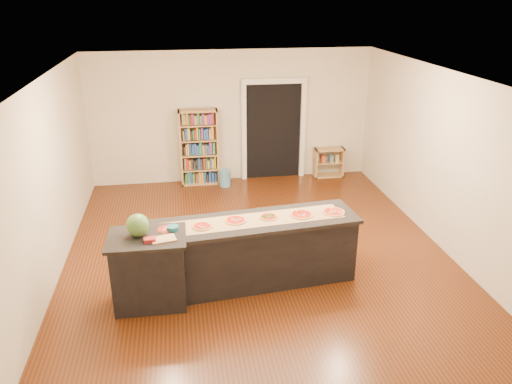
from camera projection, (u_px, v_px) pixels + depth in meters
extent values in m
cube|color=beige|center=(258.00, 172.00, 7.43)|extent=(6.00, 7.00, 2.80)
cube|color=#4F250D|center=(258.00, 254.00, 7.96)|extent=(6.00, 7.00, 0.01)
cube|color=white|center=(258.00, 77.00, 6.90)|extent=(6.00, 7.00, 0.01)
cube|color=black|center=(273.00, 131.00, 10.88)|extent=(1.20, 0.02, 2.10)
cube|color=silver|center=(244.00, 133.00, 10.75)|extent=(0.10, 0.08, 2.10)
cube|color=silver|center=(303.00, 131.00, 10.93)|extent=(0.10, 0.08, 2.10)
cube|color=silver|center=(274.00, 81.00, 10.42)|extent=(1.40, 0.08, 0.12)
cube|color=black|center=(253.00, 253.00, 7.06)|extent=(2.87, 0.72, 0.92)
cube|color=black|center=(253.00, 222.00, 6.88)|extent=(2.95, 0.80, 0.05)
cube|color=black|center=(150.00, 271.00, 6.58)|extent=(0.92, 0.65, 0.95)
cube|color=black|center=(146.00, 238.00, 6.39)|extent=(1.01, 0.73, 0.04)
cube|color=tan|center=(199.00, 148.00, 10.57)|extent=(0.81, 0.29, 1.63)
cube|color=tan|center=(329.00, 162.00, 11.17)|extent=(0.66, 0.28, 0.66)
cylinder|color=teal|center=(225.00, 178.00, 10.67)|extent=(0.25, 0.25, 0.36)
cube|color=#A88457|center=(253.00, 220.00, 6.87)|extent=(2.60, 0.73, 0.00)
sphere|color=#144214|center=(138.00, 225.00, 6.35)|extent=(0.30, 0.30, 0.30)
cube|color=tan|center=(164.00, 239.00, 6.30)|extent=(0.33, 0.26, 0.02)
cube|color=maroon|center=(150.00, 240.00, 6.24)|extent=(0.16, 0.12, 0.05)
cylinder|color=#195966|center=(173.00, 228.00, 6.54)|extent=(0.15, 0.15, 0.06)
cylinder|color=tan|center=(167.00, 230.00, 6.58)|extent=(0.28, 0.28, 0.02)
cylinder|color=#A5190C|center=(166.00, 229.00, 6.58)|extent=(0.23, 0.23, 0.00)
cylinder|color=tan|center=(202.00, 226.00, 6.67)|extent=(0.28, 0.28, 0.02)
cylinder|color=#A5190C|center=(202.00, 226.00, 6.67)|extent=(0.23, 0.23, 0.00)
cylinder|color=tan|center=(235.00, 220.00, 6.85)|extent=(0.32, 0.32, 0.02)
cylinder|color=#A5190C|center=(235.00, 220.00, 6.84)|extent=(0.26, 0.26, 0.00)
cylinder|color=tan|center=(269.00, 217.00, 6.95)|extent=(0.28, 0.28, 0.02)
cylinder|color=#A5190C|center=(269.00, 216.00, 6.95)|extent=(0.23, 0.23, 0.00)
cylinder|color=tan|center=(301.00, 214.00, 7.03)|extent=(0.31, 0.31, 0.02)
cylinder|color=#A5190C|center=(302.00, 214.00, 7.02)|extent=(0.26, 0.26, 0.00)
cylinder|color=tan|center=(333.00, 212.00, 7.11)|extent=(0.34, 0.34, 0.02)
cylinder|color=#A5190C|center=(334.00, 211.00, 7.11)|extent=(0.28, 0.28, 0.00)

